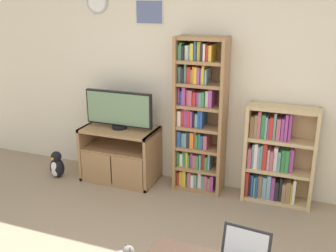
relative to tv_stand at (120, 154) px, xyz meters
The scene contains 6 objects.
wall_back 1.43m from the tv_stand, 17.51° to the left, with size 6.61×0.09×2.60m.
tv_stand is the anchor object (origin of this frame).
television 0.56m from the tv_stand, 71.10° to the left, with size 0.84×0.18×0.45m.
bookshelf_tall 1.09m from the tv_stand, ahead, with size 0.56×0.29×1.77m.
bookshelf_short 1.83m from the tv_stand, ahead, with size 0.74×0.26×1.08m.
penguin_figurine 0.82m from the tv_stand, 163.56° to the right, with size 0.18×0.16×0.34m.
Camera 1 is at (1.12, -1.84, 2.17)m, focal length 42.00 mm.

